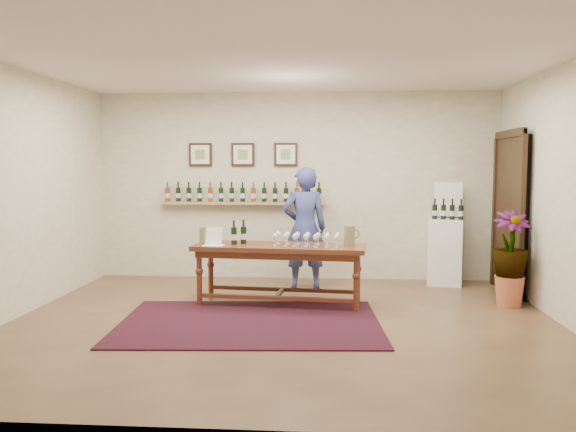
# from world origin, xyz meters

# --- Properties ---
(ground) EXTENTS (6.00, 6.00, 0.00)m
(ground) POSITION_xyz_m (0.00, 0.00, 0.00)
(ground) COLOR #513523
(ground) RESTS_ON ground
(room_shell) EXTENTS (6.00, 6.00, 6.00)m
(room_shell) POSITION_xyz_m (2.11, 1.86, 1.12)
(room_shell) COLOR beige
(room_shell) RESTS_ON ground
(rug) EXTENTS (2.92, 2.04, 0.01)m
(rug) POSITION_xyz_m (-0.36, -0.03, 0.01)
(rug) COLOR #4E0E0E
(rug) RESTS_ON ground
(tasting_table) EXTENTS (2.14, 0.85, 0.74)m
(tasting_table) POSITION_xyz_m (-0.11, 0.83, 0.63)
(tasting_table) COLOR #451B11
(tasting_table) RESTS_ON ground
(table_glasses) EXTENTS (1.18, 0.40, 0.16)m
(table_glasses) POSITION_xyz_m (0.23, 0.80, 0.82)
(table_glasses) COLOR white
(table_glasses) RESTS_ON tasting_table
(table_bottles) EXTENTS (0.26, 0.15, 0.27)m
(table_bottles) POSITION_xyz_m (-0.62, 0.88, 0.88)
(table_bottles) COLOR black
(table_bottles) RESTS_ON tasting_table
(pitcher_left) EXTENTS (0.13, 0.13, 0.20)m
(pitcher_left) POSITION_xyz_m (-1.07, 0.93, 0.84)
(pitcher_left) COLOR olive
(pitcher_left) RESTS_ON tasting_table
(pitcher_right) EXTENTS (0.17, 0.17, 0.24)m
(pitcher_right) POSITION_xyz_m (0.75, 0.84, 0.86)
(pitcher_right) COLOR olive
(pitcher_right) RESTS_ON tasting_table
(menu_card) EXTENTS (0.26, 0.20, 0.22)m
(menu_card) POSITION_xyz_m (-0.90, 0.74, 0.85)
(menu_card) COLOR white
(menu_card) RESTS_ON tasting_table
(display_pedestal) EXTENTS (0.58, 0.58, 0.94)m
(display_pedestal) POSITION_xyz_m (2.19, 2.20, 0.47)
(display_pedestal) COLOR white
(display_pedestal) RESTS_ON ground
(pedestal_bottles) EXTENTS (0.33, 0.16, 0.31)m
(pedestal_bottles) POSITION_xyz_m (2.19, 2.16, 1.10)
(pedestal_bottles) COLOR black
(pedestal_bottles) RESTS_ON display_pedestal
(info_sign) EXTENTS (0.39, 0.12, 0.55)m
(info_sign) POSITION_xyz_m (2.23, 2.35, 1.22)
(info_sign) COLOR white
(info_sign) RESTS_ON display_pedestal
(potted_plant) EXTENTS (0.59, 0.59, 1.01)m
(potted_plant) POSITION_xyz_m (2.69, 0.92, 0.59)
(potted_plant) COLOR #BF5F3F
(potted_plant) RESTS_ON ground
(person) EXTENTS (0.67, 0.49, 1.69)m
(person) POSITION_xyz_m (0.16, 1.79, 0.85)
(person) COLOR navy
(person) RESTS_ON ground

